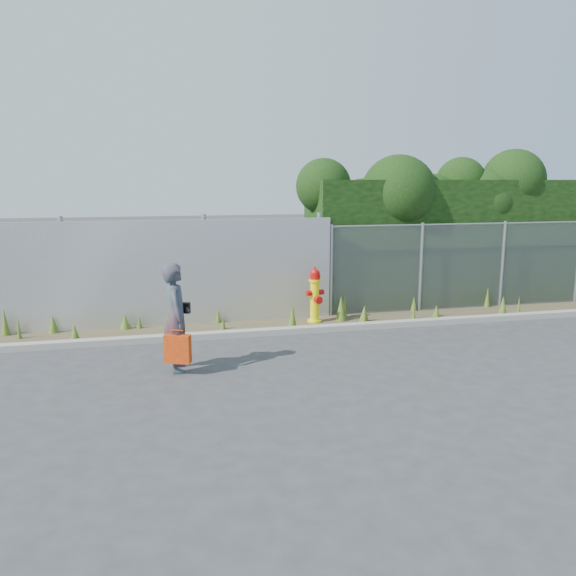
# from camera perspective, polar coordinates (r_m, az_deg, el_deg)

# --- Properties ---
(ground) EXTENTS (80.00, 80.00, 0.00)m
(ground) POSITION_cam_1_polar(r_m,az_deg,el_deg) (9.55, 3.69, -7.38)
(ground) COLOR #363638
(ground) RESTS_ON ground
(curb) EXTENTS (16.00, 0.22, 0.12)m
(curb) POSITION_cam_1_polar(r_m,az_deg,el_deg) (11.20, 1.04, -4.28)
(curb) COLOR gray
(curb) RESTS_ON ground
(weed_strip) EXTENTS (16.00, 1.27, 0.55)m
(weed_strip) POSITION_cam_1_polar(r_m,az_deg,el_deg) (11.75, -0.53, -3.25)
(weed_strip) COLOR #473D29
(weed_strip) RESTS_ON ground
(corrugated_fence) EXTENTS (8.50, 0.21, 2.30)m
(corrugated_fence) POSITION_cam_1_polar(r_m,az_deg,el_deg) (11.85, -15.83, 1.31)
(corrugated_fence) COLOR #B2B3BA
(corrugated_fence) RESTS_ON ground
(chainlink_fence) EXTENTS (6.50, 0.07, 2.05)m
(chainlink_fence) POSITION_cam_1_polar(r_m,az_deg,el_deg) (13.70, 17.29, 2.18)
(chainlink_fence) COLOR gray
(chainlink_fence) RESTS_ON ground
(hedge) EXTENTS (7.68, 2.00, 3.75)m
(hedge) POSITION_cam_1_polar(r_m,az_deg,el_deg) (14.51, 15.86, 6.48)
(hedge) COLOR black
(hedge) RESTS_ON ground
(fire_hydrant) EXTENTS (0.40, 0.36, 1.20)m
(fire_hydrant) POSITION_cam_1_polar(r_m,az_deg,el_deg) (11.87, 2.74, -0.83)
(fire_hydrant) COLOR yellow
(fire_hydrant) RESTS_ON ground
(woman) EXTENTS (0.43, 0.64, 1.74)m
(woman) POSITION_cam_1_polar(r_m,az_deg,el_deg) (9.02, -11.29, -2.93)
(woman) COLOR #115F6C
(woman) RESTS_ON ground
(red_tote_bag) EXTENTS (0.40, 0.15, 0.53)m
(red_tote_bag) POSITION_cam_1_polar(r_m,az_deg,el_deg) (8.90, -11.15, -6.08)
(red_tote_bag) COLOR #B02A0A
(black_shoulder_bag) EXTENTS (0.23, 0.09, 0.17)m
(black_shoulder_bag) POSITION_cam_1_polar(r_m,az_deg,el_deg) (9.12, -10.63, -1.99)
(black_shoulder_bag) COLOR black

